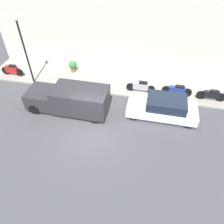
# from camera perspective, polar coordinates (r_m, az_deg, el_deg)

# --- Properties ---
(ground_plane) EXTENTS (60.00, 60.00, 0.00)m
(ground_plane) POSITION_cam_1_polar(r_m,az_deg,el_deg) (13.06, -5.64, -5.02)
(ground_plane) COLOR #47474C
(sidewalk) EXTENTS (3.10, 18.73, 0.12)m
(sidewalk) POSITION_cam_1_polar(r_m,az_deg,el_deg) (16.83, -0.65, 8.01)
(sidewalk) COLOR gray
(sidewalk) RESTS_ON ground_plane
(building_facade) EXTENTS (0.30, 18.73, 6.39)m
(building_facade) POSITION_cam_1_polar(r_m,az_deg,el_deg) (16.80, 0.61, 20.12)
(building_facade) COLOR silver
(building_facade) RESTS_ON ground_plane
(parked_car) EXTENTS (1.84, 4.30, 1.33)m
(parked_car) POSITION_cam_1_polar(r_m,az_deg,el_deg) (13.94, 13.22, 1.21)
(parked_car) COLOR silver
(parked_car) RESTS_ON ground_plane
(delivery_van) EXTENTS (1.89, 5.19, 1.74)m
(delivery_van) POSITION_cam_1_polar(r_m,az_deg,el_deg) (14.06, -11.19, 3.38)
(delivery_van) COLOR #2D2D33
(delivery_van) RESTS_ON ground_plane
(scooter_silver) EXTENTS (0.30, 2.03, 0.84)m
(scooter_silver) POSITION_cam_1_polar(r_m,az_deg,el_deg) (15.55, 7.54, 6.66)
(scooter_silver) COLOR #B7B7BF
(scooter_silver) RESTS_ON sidewalk
(motorcycle_black) EXTENTS (0.30, 1.91, 0.78)m
(motorcycle_black) POSITION_cam_1_polar(r_m,az_deg,el_deg) (16.14, 24.57, 4.10)
(motorcycle_black) COLOR black
(motorcycle_black) RESTS_ON sidewalk
(motorcycle_blue) EXTENTS (0.30, 2.04, 0.78)m
(motorcycle_blue) POSITION_cam_1_polar(r_m,az_deg,el_deg) (15.78, 16.64, 5.56)
(motorcycle_blue) COLOR navy
(motorcycle_blue) RESTS_ON sidewalk
(motorcycle_red) EXTENTS (0.30, 1.80, 0.89)m
(motorcycle_red) POSITION_cam_1_polar(r_m,az_deg,el_deg) (18.86, -24.65, 9.98)
(motorcycle_red) COLOR #B21E1E
(motorcycle_red) RESTS_ON sidewalk
(streetlamp) EXTENTS (0.31, 0.31, 4.81)m
(streetlamp) POSITION_cam_1_polar(r_m,az_deg,el_deg) (16.30, -22.23, 16.23)
(streetlamp) COLOR black
(streetlamp) RESTS_ON sidewalk
(potted_plant) EXTENTS (0.65, 0.65, 0.91)m
(potted_plant) POSITION_cam_1_polar(r_m,az_deg,el_deg) (17.95, -10.21, 11.85)
(potted_plant) COLOR brown
(potted_plant) RESTS_ON sidewalk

